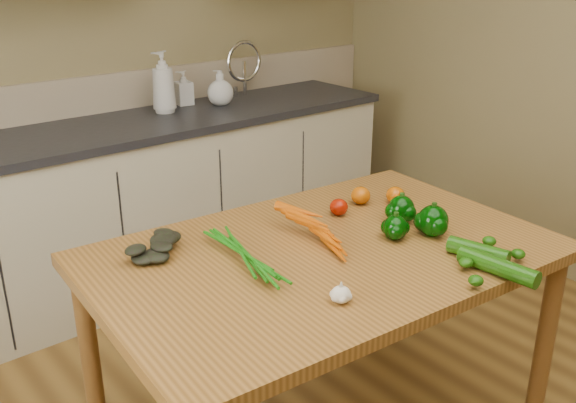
% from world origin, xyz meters
% --- Properties ---
extents(room, '(4.04, 5.04, 2.64)m').
position_xyz_m(room, '(0.00, 0.17, 1.25)').
color(room, olive).
rests_on(room, ground).
extents(counter_run, '(2.84, 0.64, 1.14)m').
position_xyz_m(counter_run, '(0.21, 2.19, 0.46)').
color(counter_run, '#BEB89E').
rests_on(counter_run, ground).
extents(table, '(1.56, 1.07, 0.80)m').
position_xyz_m(table, '(0.06, 0.63, 0.71)').
color(table, '#98642C').
rests_on(table, ground).
extents(soap_bottle_a, '(0.14, 0.14, 0.32)m').
position_xyz_m(soap_bottle_a, '(0.39, 2.27, 1.06)').
color(soap_bottle_a, silver).
rests_on(soap_bottle_a, counter_run).
extents(soap_bottle_b, '(0.10, 0.10, 0.19)m').
position_xyz_m(soap_bottle_b, '(0.57, 2.37, 0.99)').
color(soap_bottle_b, silver).
rests_on(soap_bottle_b, counter_run).
extents(soap_bottle_c, '(0.21, 0.21, 0.19)m').
position_xyz_m(soap_bottle_c, '(0.73, 2.25, 0.99)').
color(soap_bottle_c, silver).
rests_on(soap_bottle_c, counter_run).
extents(carrot_bunch, '(0.29, 0.23, 0.07)m').
position_xyz_m(carrot_bunch, '(-0.01, 0.71, 0.84)').
color(carrot_bunch, '#D25704').
rests_on(carrot_bunch, table).
extents(leafy_greens, '(0.21, 0.19, 0.11)m').
position_xyz_m(leafy_greens, '(-0.38, 0.95, 0.85)').
color(leafy_greens, black).
rests_on(leafy_greens, table).
extents(garlic_bulb, '(0.06, 0.06, 0.05)m').
position_xyz_m(garlic_bulb, '(-0.13, 0.36, 0.82)').
color(garlic_bulb, white).
rests_on(garlic_bulb, table).
extents(pepper_a, '(0.08, 0.08, 0.08)m').
position_xyz_m(pepper_a, '(0.30, 0.55, 0.84)').
color(pepper_a, black).
rests_on(pepper_a, table).
extents(pepper_b, '(0.10, 0.10, 0.10)m').
position_xyz_m(pepper_b, '(0.43, 0.63, 0.85)').
color(pepper_b, black).
rests_on(pepper_b, table).
extents(pepper_c, '(0.11, 0.11, 0.11)m').
position_xyz_m(pepper_c, '(0.43, 0.49, 0.85)').
color(pepper_c, black).
rests_on(pepper_c, table).
extents(tomato_a, '(0.07, 0.07, 0.06)m').
position_xyz_m(tomato_a, '(0.30, 0.82, 0.83)').
color(tomato_a, '#981402').
rests_on(tomato_a, table).
extents(tomato_b, '(0.07, 0.07, 0.07)m').
position_xyz_m(tomato_b, '(0.44, 0.85, 0.83)').
color(tomato_b, '#B74F04').
rests_on(tomato_b, table).
extents(tomato_c, '(0.07, 0.07, 0.07)m').
position_xyz_m(tomato_c, '(0.55, 0.77, 0.83)').
color(tomato_c, '#B74F04').
rests_on(tomato_c, table).
extents(zucchini_a, '(0.10, 0.20, 0.06)m').
position_xyz_m(zucchini_a, '(0.39, 0.28, 0.83)').
color(zucchini_a, '#134307').
rests_on(zucchini_a, table).
extents(zucchini_b, '(0.08, 0.25, 0.06)m').
position_xyz_m(zucchini_b, '(0.35, 0.18, 0.83)').
color(zucchini_b, '#134307').
rests_on(zucchini_b, table).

